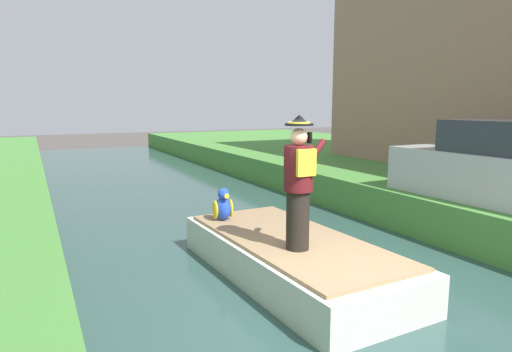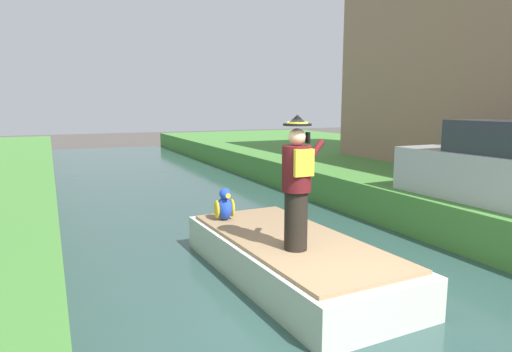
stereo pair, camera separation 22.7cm
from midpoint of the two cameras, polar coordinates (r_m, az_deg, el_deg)
ground_plane at (r=5.94m, az=12.95°, el=-18.12°), size 80.00×80.00×0.00m
canal_water at (r=5.91m, az=12.97°, el=-17.69°), size 6.31×48.00×0.10m
boat at (r=6.92m, az=5.37°, el=-10.28°), size 1.96×4.26×0.61m
person_pirate at (r=6.08m, az=6.29°, el=-0.96°), size 0.61×0.42×1.85m
parrot_plush at (r=7.76m, az=-3.19°, el=-3.85°), size 0.36×0.35×0.57m
parked_car_silver at (r=9.42m, az=30.24°, el=0.80°), size 1.80×4.04×1.50m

